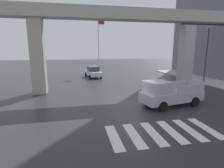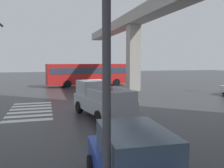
{
  "view_description": "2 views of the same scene",
  "coord_description": "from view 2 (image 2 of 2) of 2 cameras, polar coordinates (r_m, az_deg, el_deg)",
  "views": [
    {
      "loc": [
        -4.58,
        -13.16,
        4.6
      ],
      "look_at": [
        -1.33,
        2.62,
        1.31
      ],
      "focal_mm": 28.45,
      "sensor_mm": 36.0,
      "label": 1
    },
    {
      "loc": [
        16.12,
        -3.72,
        3.3
      ],
      "look_at": [
        -0.6,
        1.1,
        1.59
      ],
      "focal_mm": 36.57,
      "sensor_mm": 36.0,
      "label": 2
    }
  ],
  "objects": [
    {
      "name": "ground_plane",
      "position": [
        16.87,
        -3.05,
        -5.69
      ],
      "size": [
        120.0,
        120.0,
        0.0
      ],
      "primitive_type": "plane",
      "color": "#2D2D30"
    },
    {
      "name": "crosswalk_stripes",
      "position": [
        16.49,
        -19.69,
        -6.25
      ],
      "size": [
        6.05,
        2.8,
        0.01
      ],
      "color": "silver",
      "rests_on": "ground"
    },
    {
      "name": "elevated_overpass",
      "position": [
        19.15,
        14.91,
        17.47
      ],
      "size": [
        56.08,
        1.8,
        8.64
      ],
      "color": "#ADA89E",
      "rests_on": "ground"
    },
    {
      "name": "pickup_truck",
      "position": [
        14.0,
        -3.01,
        -3.91
      ],
      "size": [
        5.37,
        2.85,
        2.08
      ],
      "color": "#A8AAAF",
      "rests_on": "ground"
    },
    {
      "name": "city_bus",
      "position": [
        31.25,
        -6.12,
        2.69
      ],
      "size": [
        3.58,
        10.99,
        2.99
      ],
      "color": "red",
      "rests_on": "ground"
    },
    {
      "name": "sedan_blue",
      "position": [
        5.76,
        5.92,
        -19.62
      ],
      "size": [
        4.39,
        2.15,
        1.72
      ],
      "color": "#1E3899",
      "rests_on": "ground"
    }
  ]
}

